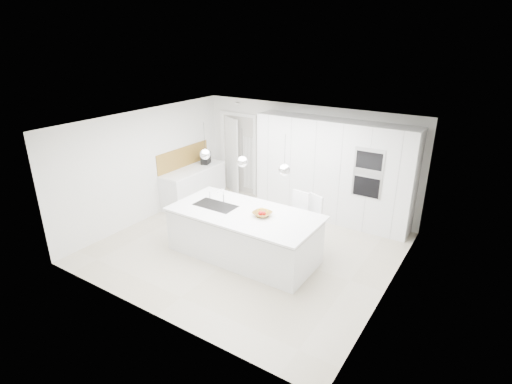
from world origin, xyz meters
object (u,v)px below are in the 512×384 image
Objects in this scene: island_base at (243,235)px; bar_stool_left at (297,222)px; fruit_bowl at (262,214)px; bar_stool_right at (312,224)px; espresso_machine at (206,158)px.

bar_stool_left is (0.71, 0.82, 0.15)m from island_base.
fruit_bowl is 1.10m from bar_stool_right.
bar_stool_right is (3.52, -1.09, -0.49)m from espresso_machine.
bar_stool_left reaches higher than island_base.
bar_stool_right reaches higher than fruit_bowl.
bar_stool_left is at bearing 49.12° from island_base.
island_base is 1.35m from bar_stool_right.
espresso_machine reaches higher than bar_stool_left.
bar_stool_right is at bearing 22.72° from bar_stool_left.
island_base is 0.64m from fruit_bowl.
fruit_bowl is 3.47m from espresso_machine.
bar_stool_left reaches higher than bar_stool_right.
fruit_bowl is 0.30× the size of bar_stool_right.
espresso_machine is (-2.90, 1.90, 0.11)m from fruit_bowl.
bar_stool_right is (0.62, 0.82, -0.38)m from fruit_bowl.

